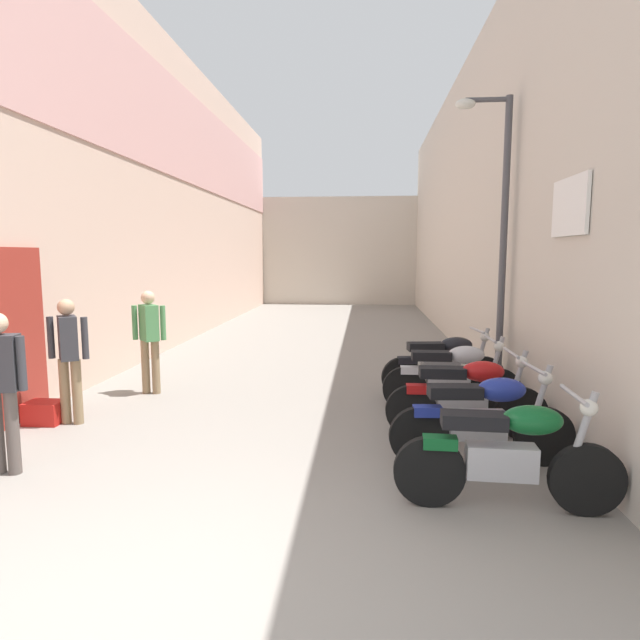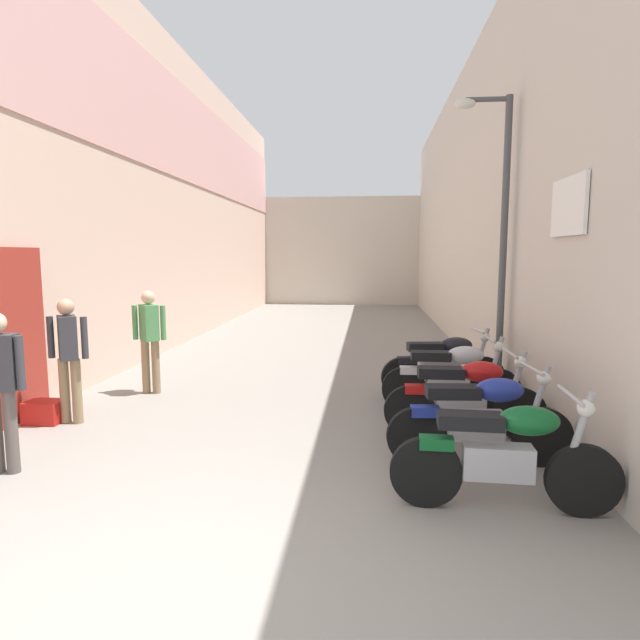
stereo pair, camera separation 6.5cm
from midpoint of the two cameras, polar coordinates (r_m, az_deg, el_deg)
name	(u,v)px [view 2 (the right image)]	position (r m, az deg, el deg)	size (l,w,h in m)	color
ground_plane	(310,358)	(10.76, -0.88, -4.19)	(35.58, 35.58, 0.00)	gray
building_left	(177,197)	(13.33, -15.16, 12.81)	(0.45, 19.58, 6.90)	beige
building_right	(469,209)	(12.74, 16.04, 11.53)	(0.45, 19.58, 6.30)	beige
building_far_end	(342,251)	(23.30, 2.54, 7.49)	(9.48, 2.00, 4.53)	beige
motorcycle_nearest	(505,453)	(4.67, 19.91, -13.44)	(1.85, 0.58, 1.04)	black
motorcycle_second	(481,417)	(5.54, 17.43, -10.07)	(1.85, 0.58, 1.04)	black
motorcycle_third	(466,395)	(6.33, 15.85, -7.87)	(1.85, 0.58, 1.04)	black
motorcycle_fourth	(452,375)	(7.29, 14.42, -5.85)	(1.85, 0.58, 1.04)	black
motorcycle_fifth	(444,364)	(8.01, 13.58, -4.66)	(1.84, 0.58, 1.04)	black
pedestrian_mid_alley	(68,351)	(7.21, -25.47, -3.09)	(0.52, 0.39, 1.57)	#8C7251
pedestrian_further_down	(149,334)	(8.33, -17.85, -1.45)	(0.52, 0.39, 1.57)	#8C7251
plastic_crate	(45,412)	(7.54, -27.56, -8.84)	(0.44, 0.32, 0.28)	red
street_lamp	(497,224)	(8.02, 18.96, 9.84)	(0.79, 0.18, 4.31)	#47474C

